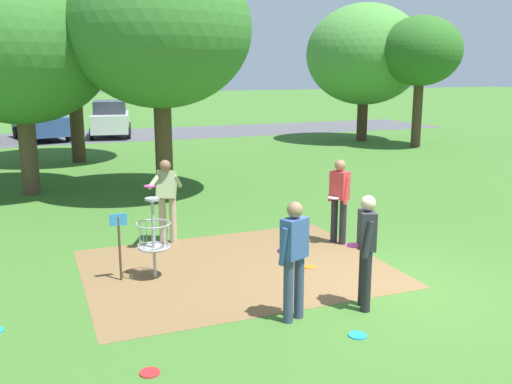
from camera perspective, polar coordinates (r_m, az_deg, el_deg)
The scene contains 18 objects.
ground_plane at distance 9.38m, azimuth 13.76°, elevation -9.74°, with size 160.00×160.00×0.00m, color #3D6B28.
dirt_tee_pad at distance 10.15m, azimuth -2.01°, elevation -7.63°, with size 5.23×4.10×0.01m, color brown.
disc_golf_basket at distance 9.61m, azimuth -10.65°, elevation -4.30°, with size 0.98×0.58×1.39m.
player_foreground_watching at distance 7.86m, azimuth 3.85°, elevation -6.26°, with size 0.50×0.45×1.71m.
player_throwing at distance 11.42m, azimuth 8.37°, elevation -0.45°, with size 0.45×0.50×1.71m.
player_waiting_left at distance 8.36m, azimuth 11.02°, elevation -5.31°, with size 0.45×0.50×1.71m.
player_waiting_right at distance 11.47m, azimuth -8.99°, elevation -0.33°, with size 0.92×0.85×1.71m.
frisbee_near_basket at distance 7.02m, azimuth -10.65°, elevation -17.44°, with size 0.24×0.24×0.02m, color red.
frisbee_by_tee at distance 7.85m, azimuth 10.19°, elevation -14.02°, with size 0.24×0.24×0.02m, color #1E93DB.
frisbee_far_right at distance 10.22m, azimuth 5.40°, elevation -7.52°, with size 0.21×0.21×0.02m, color orange.
tree_near_left at distance 22.33m, azimuth -18.21°, elevation 15.83°, with size 5.51×5.51×7.42m.
tree_near_right at distance 26.42m, azimuth 16.26°, elevation 13.40°, with size 3.55×3.55×5.73m.
tree_mid_left at distance 16.90m, azimuth -22.73°, elevation 13.40°, with size 4.95×4.95×6.18m.
tree_mid_center at distance 28.11m, azimuth 10.89°, elevation 13.42°, with size 5.55×5.55×6.48m.
tree_far_center at distance 15.70m, azimuth -9.68°, elevation 15.80°, with size 4.87×4.87×6.56m.
parking_lot_strip at distance 31.13m, azimuth -12.15°, elevation 5.67°, with size 36.00×6.00×0.01m, color #4C4C51.
parked_car_center_left at distance 30.09m, azimuth -20.86°, elevation 6.68°, with size 2.78×4.51×1.84m.
parked_car_center_right at distance 30.54m, azimuth -14.43°, elevation 7.17°, with size 2.51×4.45×1.84m.
Camera 1 is at (-5.18, -7.02, 3.47)m, focal length 39.73 mm.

